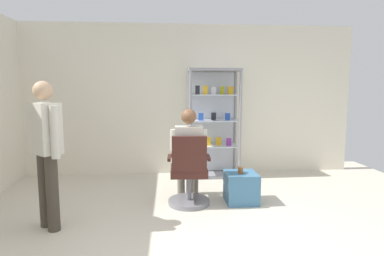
# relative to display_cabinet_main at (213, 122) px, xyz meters

# --- Properties ---
(back_wall) EXTENTS (6.00, 0.10, 2.70)m
(back_wall) POSITION_rel_display_cabinet_main_xyz_m (-0.40, 0.24, 0.38)
(back_wall) COLOR silver
(back_wall) RESTS_ON ground
(display_cabinet_main) EXTENTS (0.90, 0.45, 1.90)m
(display_cabinet_main) POSITION_rel_display_cabinet_main_xyz_m (0.00, 0.00, 0.00)
(display_cabinet_main) COLOR gray
(display_cabinet_main) RESTS_ON ground
(office_chair) EXTENTS (0.57, 0.56, 0.96)m
(office_chair) POSITION_rel_display_cabinet_main_xyz_m (-0.53, -1.46, -0.57)
(office_chair) COLOR slate
(office_chair) RESTS_ON ground
(seated_shopkeeper) EXTENTS (0.50, 0.57, 1.29)m
(seated_shopkeeper) POSITION_rel_display_cabinet_main_xyz_m (-0.53, -1.30, -0.25)
(seated_shopkeeper) COLOR slate
(seated_shopkeeper) RESTS_ON ground
(storage_crate) EXTENTS (0.42, 0.43, 0.41)m
(storage_crate) POSITION_rel_display_cabinet_main_xyz_m (0.19, -1.38, -0.76)
(storage_crate) COLOR teal
(storage_crate) RESTS_ON ground
(tea_glass) EXTENTS (0.07, 0.07, 0.09)m
(tea_glass) POSITION_rel_display_cabinet_main_xyz_m (0.17, -1.41, -0.51)
(tea_glass) COLOR brown
(tea_glass) RESTS_ON storage_crate
(standing_customer) EXTENTS (0.41, 0.41, 1.63)m
(standing_customer) POSITION_rel_display_cabinet_main_xyz_m (-2.13, -2.03, -0.03)
(standing_customer) COLOR #3F382D
(standing_customer) RESTS_ON ground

